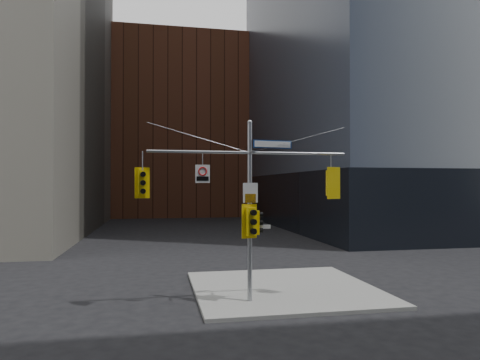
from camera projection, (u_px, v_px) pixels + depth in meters
name	position (u px, v px, depth m)	size (l,w,h in m)	color
ground	(262.00, 320.00, 14.88)	(160.00, 160.00, 0.00)	black
sidewalk_corner	(284.00, 288.00, 19.19)	(8.00, 8.00, 0.15)	gray
podium_ne	(423.00, 200.00, 51.68)	(36.40, 36.40, 6.00)	black
brick_midrise	(179.00, 131.00, 71.99)	(26.00, 20.00, 28.00)	brown
signal_assembly	(250.00, 193.00, 16.89)	(8.00, 0.80, 7.30)	#94979D
traffic_light_west_arm	(143.00, 183.00, 16.12)	(0.56, 0.48, 1.18)	yellow
traffic_light_east_arm	(331.00, 183.00, 17.55)	(0.61, 0.56, 1.30)	yellow
traffic_light_pole_side	(258.00, 223.00, 16.94)	(0.39, 0.34, 0.94)	yellow
traffic_light_pole_front	(251.00, 222.00, 16.62)	(0.63, 0.58, 1.34)	yellow
street_sign_blade	(273.00, 144.00, 17.10)	(1.63, 0.24, 0.32)	navy
regulatory_sign_arm	(203.00, 173.00, 16.52)	(0.56, 0.07, 0.70)	silver
regulatory_sign_pole	(250.00, 193.00, 16.78)	(0.60, 0.06, 0.78)	silver
street_blade_ew	(261.00, 227.00, 16.97)	(0.78, 0.11, 0.16)	silver
street_blade_ns	(247.00, 234.00, 17.32)	(0.05, 0.69, 0.14)	#145926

